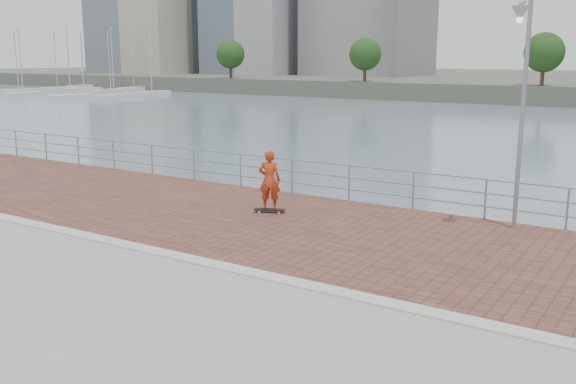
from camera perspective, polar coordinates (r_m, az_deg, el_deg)
The scene contains 8 objects.
water at distance 14.11m, azimuth -4.57°, elevation -14.70°, with size 400.00×400.00×0.00m, color slate.
brick_lane at distance 16.19m, azimuth 3.08°, elevation -3.47°, with size 40.00×6.80×0.02m, color brown.
curb at distance 13.32m, azimuth -4.71°, elevation -6.87°, with size 40.00×0.40×0.06m, color #B7B5AD.
guardrail at distance 18.98m, azimuth 8.23°, elevation 0.86°, with size 39.06×0.06×1.13m.
street_lamp at distance 16.46m, azimuth 20.07°, elevation 10.42°, with size 0.42×1.22×5.73m.
skateboard at distance 17.98m, azimuth -1.64°, elevation -1.59°, with size 0.87×0.55×0.10m.
skateboarder at distance 17.80m, azimuth -1.66°, elevation 1.07°, with size 0.61×0.40×1.69m, color #B43618.
marina at distance 114.00m, azimuth -17.59°, elevation 8.58°, with size 29.04×28.14×10.36m.
Camera 1 is at (7.73, -9.95, 4.35)m, focal length 40.00 mm.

